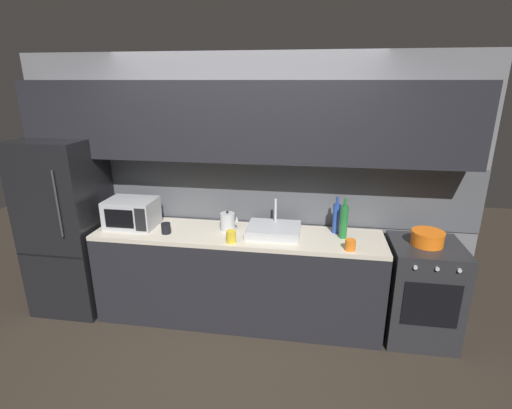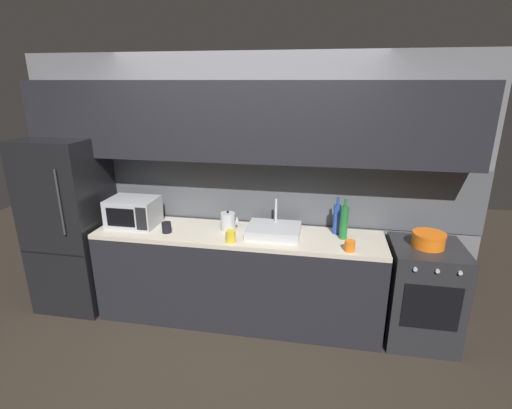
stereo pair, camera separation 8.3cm
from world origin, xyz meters
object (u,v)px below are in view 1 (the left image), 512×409
(mug_dark, at_px, (166,228))
(mug_yellow, at_px, (231,237))
(oven_range, at_px, (421,291))
(cooking_pot, at_px, (427,238))
(wine_bottle_blue, at_px, (336,218))
(microwave, at_px, (132,213))
(mug_orange, at_px, (350,245))
(wine_bottle_green, at_px, (344,222))
(kettle, at_px, (228,221))
(refrigerator, at_px, (69,226))

(mug_dark, distance_m, mug_yellow, 0.65)
(oven_range, bearing_deg, cooking_pot, 174.23)
(oven_range, relative_size, wine_bottle_blue, 2.61)
(microwave, relative_size, wine_bottle_blue, 1.34)
(oven_range, xyz_separation_m, microwave, (-2.71, 0.02, 0.58))
(mug_yellow, height_order, cooking_pot, cooking_pot)
(wine_bottle_blue, relative_size, mug_orange, 3.77)
(mug_dark, bearing_deg, oven_range, 2.61)
(oven_range, height_order, mug_yellow, mug_yellow)
(wine_bottle_blue, height_order, mug_dark, wine_bottle_blue)
(wine_bottle_blue, bearing_deg, wine_bottle_green, -62.03)
(wine_bottle_blue, bearing_deg, mug_dark, -170.18)
(wine_bottle_green, relative_size, wine_bottle_blue, 1.06)
(wine_bottle_blue, xyz_separation_m, mug_yellow, (-0.91, -0.38, -0.09))
(wine_bottle_green, distance_m, cooking_pot, 0.71)
(mug_orange, bearing_deg, mug_yellow, -179.82)
(microwave, distance_m, wine_bottle_green, 1.99)
(mug_dark, relative_size, cooking_pot, 0.37)
(kettle, bearing_deg, mug_dark, -162.06)
(mug_orange, relative_size, mug_yellow, 0.85)
(mug_dark, bearing_deg, microwave, 162.08)
(wine_bottle_green, xyz_separation_m, mug_yellow, (-0.97, -0.26, -0.10))
(refrigerator, relative_size, cooking_pot, 6.39)
(microwave, xyz_separation_m, kettle, (0.93, 0.05, -0.05))
(wine_bottle_green, xyz_separation_m, wine_bottle_blue, (-0.06, 0.11, -0.01))
(oven_range, relative_size, mug_orange, 9.84)
(refrigerator, distance_m, kettle, 1.62)
(oven_range, height_order, mug_orange, mug_orange)
(kettle, bearing_deg, microwave, -176.91)
(wine_bottle_green, relative_size, mug_dark, 3.66)
(microwave, distance_m, kettle, 0.93)
(mug_yellow, relative_size, cooking_pot, 0.40)
(mug_dark, height_order, mug_orange, mug_dark)
(wine_bottle_green, xyz_separation_m, mug_dark, (-1.61, -0.15, -0.10))
(mug_dark, xyz_separation_m, cooking_pot, (2.31, 0.11, 0.01))
(oven_range, distance_m, wine_bottle_blue, 0.99)
(mug_orange, bearing_deg, oven_range, 17.41)
(microwave, xyz_separation_m, cooking_pot, (2.70, -0.02, -0.07))
(kettle, relative_size, mug_yellow, 1.76)
(microwave, distance_m, wine_bottle_blue, 1.94)
(refrigerator, height_order, kettle, refrigerator)
(kettle, bearing_deg, mug_orange, -14.23)
(refrigerator, xyz_separation_m, microwave, (0.68, 0.02, 0.17))
(refrigerator, relative_size, wine_bottle_green, 4.75)
(refrigerator, relative_size, mug_dark, 17.40)
(mug_dark, bearing_deg, mug_yellow, -9.65)
(wine_bottle_green, bearing_deg, cooking_pot, -3.80)
(mug_yellow, bearing_deg, oven_range, 7.25)
(mug_dark, bearing_deg, refrigerator, 174.28)
(microwave, height_order, mug_dark, microwave)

